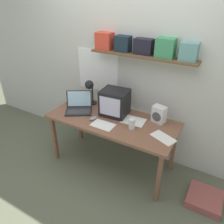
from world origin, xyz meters
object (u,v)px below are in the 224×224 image
object	(u,v)px
laptop	(79,106)
printed_handout	(103,125)
space_heater	(159,114)
floor_cushion	(204,199)
juice_glass	(132,124)
computer_mouse	(93,118)
desk_lamp	(90,87)
loose_paper_near_monitor	(133,121)
open_notebook	(163,138)
corner_desk	(112,123)
crt_monitor	(115,103)

from	to	relation	value
laptop	printed_handout	size ratio (longest dim) A/B	1.58
space_heater	floor_cushion	distance (m)	1.08
juice_glass	printed_handout	distance (m)	0.35
laptop	computer_mouse	size ratio (longest dim) A/B	3.72
desk_lamp	loose_paper_near_monitor	xyz separation A→B (m)	(0.69, -0.08, -0.27)
space_heater	open_notebook	bearing A→B (deg)	-48.08
floor_cushion	juice_glass	bearing A→B (deg)	-178.01
corner_desk	desk_lamp	xyz separation A→B (m)	(-0.44, 0.18, 0.34)
printed_handout	crt_monitor	bearing A→B (deg)	91.23
corner_desk	open_notebook	distance (m)	0.68
juice_glass	loose_paper_near_monitor	size ratio (longest dim) A/B	0.43
crt_monitor	computer_mouse	bearing A→B (deg)	-128.09
crt_monitor	floor_cushion	bearing A→B (deg)	-11.59
crt_monitor	open_notebook	size ratio (longest dim) A/B	1.14
crt_monitor	open_notebook	bearing A→B (deg)	-19.60
corner_desk	juice_glass	world-z (taller)	juice_glass
laptop	loose_paper_near_monitor	xyz separation A→B (m)	(0.75, 0.10, -0.06)
open_notebook	desk_lamp	bearing A→B (deg)	167.73
corner_desk	printed_handout	bearing A→B (deg)	-98.81
juice_glass	computer_mouse	bearing A→B (deg)	-173.86
juice_glass	floor_cushion	xyz separation A→B (m)	(0.93, 0.03, -0.73)
space_heater	floor_cushion	size ratio (longest dim) A/B	0.56
corner_desk	floor_cushion	bearing A→B (deg)	-1.57
crt_monitor	loose_paper_near_monitor	size ratio (longest dim) A/B	1.22
open_notebook	floor_cushion	world-z (taller)	open_notebook
juice_glass	computer_mouse	xyz separation A→B (m)	(-0.50, -0.05, -0.04)
crt_monitor	juice_glass	xyz separation A→B (m)	(0.33, -0.19, -0.11)
crt_monitor	juice_glass	distance (m)	0.40
laptop	loose_paper_near_monitor	size ratio (longest dim) A/B	1.53
crt_monitor	desk_lamp	xyz separation A→B (m)	(-0.40, 0.05, 0.11)
computer_mouse	crt_monitor	bearing A→B (deg)	56.23
open_notebook	loose_paper_near_monitor	bearing A→B (deg)	159.74
juice_glass	crt_monitor	bearing A→B (deg)	149.69
desk_lamp	open_notebook	xyz separation A→B (m)	(1.11, -0.24, -0.27)
space_heater	printed_handout	world-z (taller)	space_heater
printed_handout	loose_paper_near_monitor	distance (m)	0.38
printed_handout	floor_cushion	xyz separation A→B (m)	(1.26, 0.14, -0.68)
juice_glass	floor_cushion	size ratio (longest dim) A/B	0.33
juice_glass	printed_handout	world-z (taller)	juice_glass
laptop	open_notebook	size ratio (longest dim) A/B	1.43
crt_monitor	desk_lamp	world-z (taller)	desk_lamp
open_notebook	printed_handout	size ratio (longest dim) A/B	1.11
corner_desk	crt_monitor	world-z (taller)	crt_monitor
juice_glass	loose_paper_near_monitor	xyz separation A→B (m)	(-0.05, 0.16, -0.05)
crt_monitor	juice_glass	size ratio (longest dim) A/B	2.84
floor_cushion	space_heater	bearing A→B (deg)	160.52
corner_desk	desk_lamp	distance (m)	0.58
laptop	floor_cushion	size ratio (longest dim) A/B	1.18
printed_handout	space_heater	bearing A→B (deg)	35.57
computer_mouse	loose_paper_near_monitor	world-z (taller)	computer_mouse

